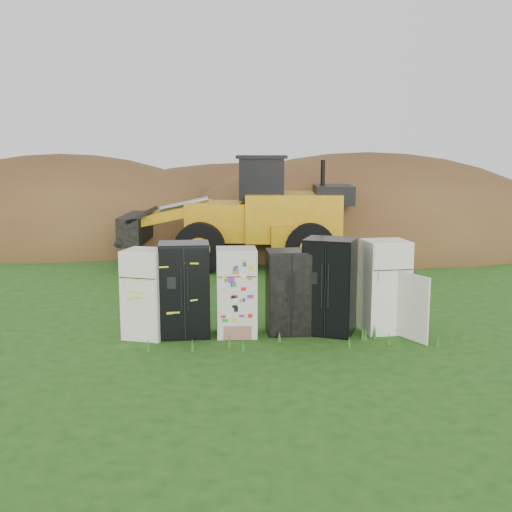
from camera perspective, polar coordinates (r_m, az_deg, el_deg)
The scene contains 11 objects.
ground at distance 13.17m, azimuth 0.97°, elevation -6.90°, with size 120.00×120.00×0.00m, color #1D4C14.
fridge_leftmost at distance 12.92m, azimuth -9.75°, elevation -3.31°, with size 0.78×0.75×1.77m, color white, non-canonical shape.
fridge_black_side at distance 12.90m, azimuth -6.38°, elevation -2.97°, with size 0.99×0.78×1.89m, color black, non-canonical shape.
fridge_sticker at distance 12.86m, azimuth -1.75°, elevation -3.23°, with size 0.79×0.73×1.77m, color silver, non-canonical shape.
fridge_dark_mid at distance 13.05m, azimuth 2.91°, elevation -3.20°, with size 0.87×0.71×1.71m, color black, non-canonical shape.
fridge_black_right at distance 13.08m, azimuth 6.56°, elevation -2.67°, with size 0.97×0.81×1.95m, color black, non-canonical shape.
fridge_open_door at distance 13.38m, azimuth 11.38°, elevation -2.65°, with size 0.86×0.79×1.89m, color white, non-canonical shape.
wheel_loader at distance 20.35m, azimuth -1.99°, elevation 3.99°, with size 7.26×2.94×3.51m, color #D1960D, non-canonical shape.
dirt_mound_right at distance 26.12m, azimuth 9.71°, elevation 1.22°, with size 15.82×11.60×7.16m, color #4E2E19.
dirt_mound_left at distance 27.42m, azimuth -16.61°, elevation 1.35°, with size 14.33×10.75×7.02m, color #4E2E19.
dirt_mound_back at distance 31.13m, azimuth -0.86°, elevation 2.69°, with size 18.34×12.23×6.08m, color #4E2E19.
Camera 1 is at (-1.34, -12.56, 3.74)m, focal length 45.00 mm.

